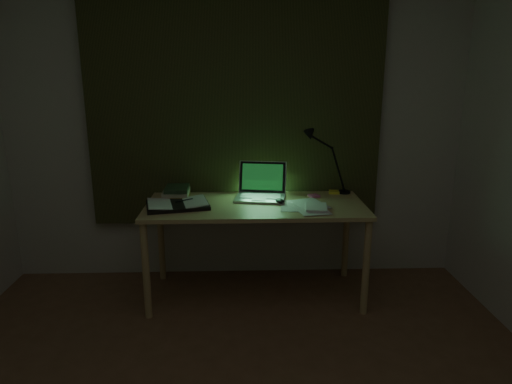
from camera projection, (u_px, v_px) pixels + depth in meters
wall_back at (235, 119)px, 3.47m from camera, size 3.50×0.00×2.50m
curtain at (235, 93)px, 3.38m from camera, size 2.20×0.06×2.00m
desk at (255, 250)px, 3.30m from camera, size 1.54×0.67×0.70m
laptop at (260, 182)px, 3.29m from camera, size 0.42×0.45×0.26m
open_textbook at (178, 204)px, 3.14m from camera, size 0.47×0.38×0.04m
book_stack at (176, 192)px, 3.36m from camera, size 0.22×0.25×0.09m
loose_papers at (309, 207)px, 3.11m from camera, size 0.35×0.36×0.02m
mouse at (280, 201)px, 3.22m from camera, size 0.08×0.10×0.03m
sticky_yellow at (334, 192)px, 3.49m from camera, size 0.09×0.09×0.02m
sticky_pink at (314, 196)px, 3.39m from camera, size 0.09×0.09×0.01m
desk_lamp at (346, 162)px, 3.43m from camera, size 0.36×0.31×0.48m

